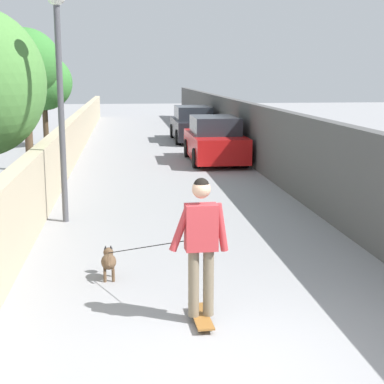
% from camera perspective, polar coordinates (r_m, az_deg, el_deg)
% --- Properties ---
extents(ground_plane, '(80.00, 80.00, 0.00)m').
position_cam_1_polar(ground_plane, '(19.67, -2.99, 2.77)').
color(ground_plane, gray).
extents(wall_left, '(48.00, 0.30, 1.44)m').
position_cam_1_polar(wall_left, '(17.64, -12.34, 3.89)').
color(wall_left, tan).
rests_on(wall_left, ground).
extents(fence_right, '(48.00, 0.30, 2.00)m').
position_cam_1_polar(fence_right, '(18.01, 6.95, 5.11)').
color(fence_right, '#4C4C4C').
rests_on(fence_right, ground).
extents(tree_left_near, '(2.28, 2.28, 3.72)m').
position_cam_1_polar(tree_left_near, '(24.62, -14.21, 10.25)').
color(tree_left_near, '#473523').
rests_on(tree_left_near, ground).
extents(tree_left_far, '(2.13, 2.13, 4.30)m').
position_cam_1_polar(tree_left_far, '(18.64, -15.93, 11.94)').
color(tree_left_far, brown).
rests_on(tree_left_far, ground).
extents(lamp_post, '(0.36, 0.36, 4.58)m').
position_cam_1_polar(lamp_post, '(11.88, -12.78, 11.88)').
color(lamp_post, '#4C4C51').
rests_on(lamp_post, ground).
extents(skateboard, '(0.81, 0.23, 0.08)m').
position_cam_1_polar(skateboard, '(7.27, 0.87, -11.99)').
color(skateboard, brown).
rests_on(skateboard, ground).
extents(person_skateboarder, '(0.23, 0.71, 1.69)m').
position_cam_1_polar(person_skateboarder, '(6.93, 0.90, -4.32)').
color(person_skateboarder, '#726651').
rests_on(person_skateboarder, skateboard).
extents(dog, '(1.96, 1.26, 1.06)m').
position_cam_1_polar(dog, '(8.71, -8.04, -6.61)').
color(dog, brown).
rests_on(dog, ground).
extents(car_near, '(4.08, 1.80, 1.54)m').
position_cam_1_polar(car_near, '(19.98, 2.24, 4.98)').
color(car_near, '#B71414').
rests_on(car_near, ground).
extents(car_far, '(4.38, 1.80, 1.54)m').
position_cam_1_polar(car_far, '(26.28, 0.09, 6.54)').
color(car_far, black).
rests_on(car_far, ground).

